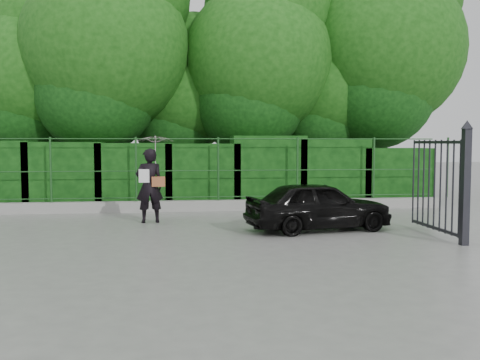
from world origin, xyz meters
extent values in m
plane|color=gray|center=(0.00, 0.00, 0.00)|extent=(80.00, 80.00, 0.00)
cube|color=#9E9E99|center=(0.00, 4.50, 0.15)|extent=(14.00, 0.25, 0.30)
cylinder|color=#1E4C1E|center=(-4.20, 4.50, 1.20)|extent=(0.06, 0.06, 1.80)
cylinder|color=#1E4C1E|center=(-1.90, 4.50, 1.20)|extent=(0.06, 0.06, 1.80)
cylinder|color=#1E4C1E|center=(0.40, 4.50, 1.20)|extent=(0.06, 0.06, 1.80)
cylinder|color=#1E4C1E|center=(2.70, 4.50, 1.20)|extent=(0.06, 0.06, 1.80)
cylinder|color=#1E4C1E|center=(5.00, 4.50, 1.20)|extent=(0.06, 0.06, 1.80)
cylinder|color=#1E4C1E|center=(7.30, 4.50, 1.20)|extent=(0.06, 0.06, 1.80)
cylinder|color=#1E4C1E|center=(0.00, 4.50, 0.40)|extent=(13.60, 0.03, 0.03)
cylinder|color=#1E4C1E|center=(0.00, 4.50, 1.15)|extent=(13.60, 0.03, 0.03)
cylinder|color=#1E4C1E|center=(0.00, 4.50, 2.05)|extent=(13.60, 0.03, 0.03)
cube|color=black|center=(-4.00, 5.50, 0.98)|extent=(2.20, 1.20, 1.96)
cube|color=black|center=(-2.00, 5.50, 0.97)|extent=(2.20, 1.20, 1.93)
cube|color=black|center=(0.00, 5.50, 0.96)|extent=(2.20, 1.20, 1.91)
cube|color=black|center=(2.00, 5.50, 1.07)|extent=(2.20, 1.20, 2.15)
cube|color=black|center=(4.00, 5.50, 1.03)|extent=(2.20, 1.20, 2.05)
cube|color=black|center=(6.00, 5.50, 0.89)|extent=(2.20, 1.20, 1.77)
cylinder|color=black|center=(-5.50, 8.00, 1.88)|extent=(0.36, 0.36, 3.75)
sphere|color=#14470F|center=(-5.50, 8.00, 4.12)|extent=(4.50, 4.50, 4.50)
cylinder|color=black|center=(-3.00, 7.20, 2.25)|extent=(0.36, 0.36, 4.50)
sphere|color=#14470F|center=(-3.00, 7.20, 4.95)|extent=(5.40, 5.40, 5.40)
cylinder|color=black|center=(-0.50, 8.50, 1.62)|extent=(0.36, 0.36, 3.25)
sphere|color=#14470F|center=(-0.50, 8.50, 3.58)|extent=(3.90, 3.90, 3.90)
cylinder|color=black|center=(2.00, 7.50, 2.12)|extent=(0.36, 0.36, 4.25)
sphere|color=#14470F|center=(2.00, 7.50, 4.68)|extent=(5.10, 5.10, 5.10)
cylinder|color=black|center=(4.50, 8.20, 1.75)|extent=(0.36, 0.36, 3.50)
sphere|color=#14470F|center=(4.50, 8.20, 3.85)|extent=(4.20, 4.20, 4.20)
cylinder|color=black|center=(6.50, 7.80, 2.38)|extent=(0.36, 0.36, 4.75)
sphere|color=#14470F|center=(6.50, 7.80, 5.23)|extent=(5.70, 5.70, 5.70)
cube|color=#232329|center=(4.60, -1.20, 1.10)|extent=(0.14, 0.14, 2.20)
cone|color=#232329|center=(4.60, -1.20, 2.28)|extent=(0.22, 0.22, 0.16)
cube|color=#232329|center=(4.60, -0.05, 0.15)|extent=(0.05, 2.00, 0.06)
cube|color=#232329|center=(4.60, -0.05, 1.95)|extent=(0.05, 2.00, 0.06)
cylinder|color=#232329|center=(4.60, -1.00, 1.05)|extent=(0.04, 0.04, 1.90)
cylinder|color=#232329|center=(4.60, -0.75, 1.05)|extent=(0.04, 0.04, 1.90)
cylinder|color=#232329|center=(4.60, -0.50, 1.05)|extent=(0.04, 0.04, 1.90)
cylinder|color=#232329|center=(4.60, -0.25, 1.05)|extent=(0.04, 0.04, 1.90)
cylinder|color=#232329|center=(4.60, 0.00, 1.05)|extent=(0.04, 0.04, 1.90)
cylinder|color=#232329|center=(4.60, 0.25, 1.05)|extent=(0.04, 0.04, 1.90)
cylinder|color=#232329|center=(4.60, 0.50, 1.05)|extent=(0.04, 0.04, 1.90)
cylinder|color=#232329|center=(4.60, 0.75, 1.05)|extent=(0.04, 0.04, 1.90)
cylinder|color=#232329|center=(4.60, 1.00, 1.05)|extent=(0.04, 0.04, 1.90)
imported|color=black|center=(-1.44, 2.43, 0.90)|extent=(0.72, 0.53, 1.80)
imported|color=silver|center=(-1.29, 2.48, 1.73)|extent=(0.88, 0.90, 0.81)
cube|color=#995430|center=(-1.22, 2.35, 1.00)|extent=(0.32, 0.15, 0.24)
cube|color=white|center=(-1.56, 2.31, 1.15)|extent=(0.25, 0.02, 0.32)
imported|color=black|center=(2.32, 0.84, 0.55)|extent=(3.41, 1.87, 1.10)
camera|label=1|loc=(-0.84, -10.62, 1.94)|focal=40.00mm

